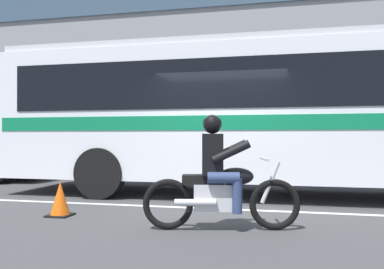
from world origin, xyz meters
The scene contains 8 objects.
ground_plane centered at (0.00, 0.00, 0.00)m, with size 60.00×60.00×0.00m, color #3D3D3F.
sidewalk_curb centered at (0.00, 5.10, 0.07)m, with size 28.00×3.80×0.15m, color gray.
lane_center_stripe centered at (0.00, -0.60, 0.00)m, with size 26.60×0.14×0.01m, color silver.
office_building_facade centered at (0.00, 7.39, 4.79)m, with size 28.00×0.89×9.57m.
transit_bus centered at (1.34, 1.19, 1.88)m, with size 12.34×2.63×3.22m.
motorcycle_with_rider centered at (0.36, -2.18, 0.66)m, with size 2.11×0.77×1.56m.
fire_hydrant centered at (2.38, 4.20, 0.52)m, with size 0.22×0.30×0.75m.
traffic_cone centered at (-2.28, -1.81, 0.26)m, with size 0.36×0.36×0.55m.
Camera 1 is at (1.25, -7.67, 1.26)m, focal length 38.27 mm.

